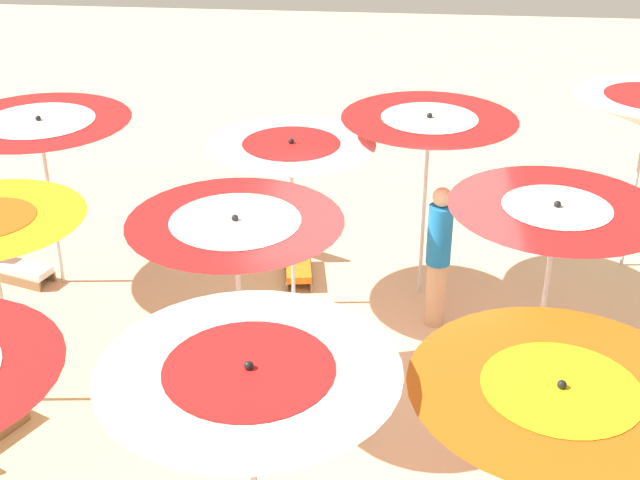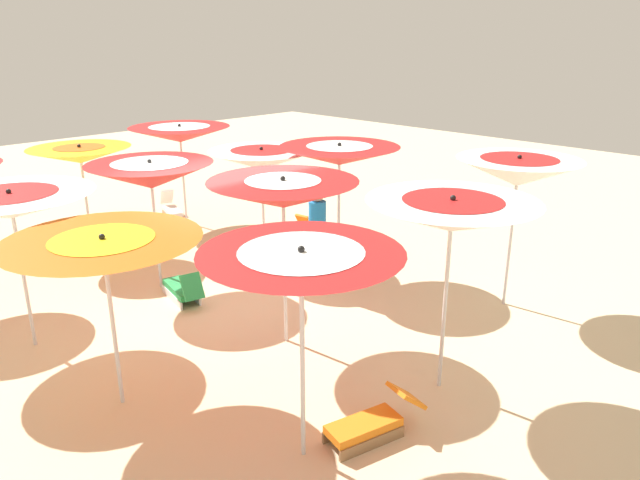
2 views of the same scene
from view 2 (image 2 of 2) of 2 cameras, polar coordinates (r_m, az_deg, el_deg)
name	(u,v)px [view 2 (image 2 of 2)]	position (r m, az deg, el deg)	size (l,w,h in m)	color
ground	(227,305)	(10.18, -8.97, -6.23)	(37.37, 37.37, 0.04)	beige
beach_umbrella_0	(180,134)	(14.19, -13.31, 9.89)	(2.30, 2.30, 2.37)	silver
beach_umbrella_1	(80,155)	(12.62, -22.06, 7.58)	(1.96, 1.96, 2.29)	silver
beach_umbrella_3	(262,159)	(11.50, -5.64, 7.72)	(2.04, 2.04, 2.29)	silver
beach_umbrella_4	(151,175)	(10.48, -15.96, 6.03)	(2.13, 2.13, 2.33)	silver
beach_umbrella_5	(11,205)	(9.04, -27.57, 2.98)	(2.22, 2.22, 2.35)	silver
beach_umbrella_6	(339,155)	(10.57, 1.87, 8.15)	(2.15, 2.15, 2.51)	silver
beach_umbrella_7	(283,194)	(8.12, -3.56, 4.45)	(2.08, 2.08, 2.50)	silver
beach_umbrella_8	(104,253)	(7.13, -20.06, -1.17)	(2.24, 2.24, 2.20)	silver
beach_umbrella_9	(518,172)	(9.83, 18.49, 6.25)	(1.94, 1.94, 2.54)	silver
beach_umbrella_10	(452,215)	(7.11, 12.54, 2.34)	(2.04, 2.04, 2.55)	silver
beach_umbrella_11	(301,267)	(5.73, -1.80, -2.61)	(2.02, 2.02, 2.40)	silver
lounger_0	(52,252)	(12.96, -24.38, -1.10)	(0.85, 1.30, 0.59)	olive
lounger_1	(292,240)	(12.50, -2.73, 0.03)	(0.52, 1.20, 0.67)	olive
lounger_2	(172,210)	(15.13, -14.05, 2.86)	(1.15, 0.64, 0.63)	olive
lounger_3	(371,422)	(6.97, 4.89, -17.04)	(0.65, 1.26, 0.53)	olive
lounger_4	(182,289)	(10.38, -13.08, -4.65)	(1.22, 0.59, 0.63)	silver
beachgoer_0	(317,237)	(10.27, -0.26, 0.30)	(0.30, 0.30, 1.86)	#D8A87F
beach_ball	(93,225)	(14.56, -21.02, 1.37)	(0.35, 0.35, 0.35)	white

